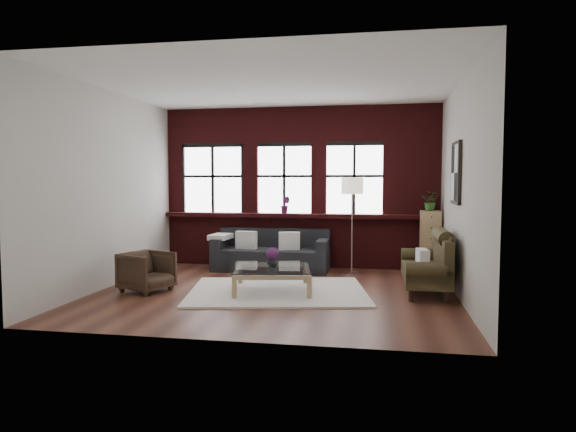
% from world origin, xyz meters
% --- Properties ---
extents(floor, '(5.50, 5.50, 0.00)m').
position_xyz_m(floor, '(0.00, 0.00, 0.00)').
color(floor, '#4C261B').
rests_on(floor, ground).
extents(ceiling, '(5.50, 5.50, 0.00)m').
position_xyz_m(ceiling, '(0.00, 0.00, 3.20)').
color(ceiling, white).
rests_on(ceiling, ground).
extents(wall_back, '(5.50, 0.00, 5.50)m').
position_xyz_m(wall_back, '(0.00, 2.50, 1.60)').
color(wall_back, beige).
rests_on(wall_back, ground).
extents(wall_front, '(5.50, 0.00, 5.50)m').
position_xyz_m(wall_front, '(0.00, -2.50, 1.60)').
color(wall_front, beige).
rests_on(wall_front, ground).
extents(wall_left, '(0.00, 5.00, 5.00)m').
position_xyz_m(wall_left, '(-2.75, 0.00, 1.60)').
color(wall_left, beige).
rests_on(wall_left, ground).
extents(wall_right, '(0.00, 5.00, 5.00)m').
position_xyz_m(wall_right, '(2.75, 0.00, 1.60)').
color(wall_right, beige).
rests_on(wall_right, ground).
extents(brick_backwall, '(5.50, 0.12, 3.20)m').
position_xyz_m(brick_backwall, '(0.00, 2.44, 1.60)').
color(brick_backwall, '#481113').
rests_on(brick_backwall, floor).
extents(sill_ledge, '(5.50, 0.30, 0.08)m').
position_xyz_m(sill_ledge, '(0.00, 2.35, 1.04)').
color(sill_ledge, '#481113').
rests_on(sill_ledge, brick_backwall).
extents(window_left, '(1.38, 0.10, 1.50)m').
position_xyz_m(window_left, '(-1.80, 2.45, 1.75)').
color(window_left, black).
rests_on(window_left, brick_backwall).
extents(window_mid, '(1.38, 0.10, 1.50)m').
position_xyz_m(window_mid, '(-0.30, 2.45, 1.75)').
color(window_mid, black).
rests_on(window_mid, brick_backwall).
extents(window_right, '(1.38, 0.10, 1.50)m').
position_xyz_m(window_right, '(1.10, 2.45, 1.75)').
color(window_right, black).
rests_on(window_right, brick_backwall).
extents(wall_poster, '(0.05, 0.74, 0.94)m').
position_xyz_m(wall_poster, '(2.72, 0.30, 1.85)').
color(wall_poster, black).
rests_on(wall_poster, wall_right).
extents(shag_rug, '(3.05, 2.59, 0.03)m').
position_xyz_m(shag_rug, '(0.04, 0.01, 0.01)').
color(shag_rug, white).
rests_on(shag_rug, floor).
extents(dark_sofa, '(2.21, 0.89, 0.80)m').
position_xyz_m(dark_sofa, '(-0.46, 1.90, 0.40)').
color(dark_sofa, black).
rests_on(dark_sofa, floor).
extents(pillow_a, '(0.41, 0.17, 0.34)m').
position_xyz_m(pillow_a, '(-0.93, 1.80, 0.59)').
color(pillow_a, white).
rests_on(pillow_a, dark_sofa).
extents(pillow_b, '(0.42, 0.22, 0.34)m').
position_xyz_m(pillow_b, '(-0.09, 1.80, 0.59)').
color(pillow_b, white).
rests_on(pillow_b, dark_sofa).
extents(vintage_settee, '(0.75, 1.69, 0.90)m').
position_xyz_m(vintage_settee, '(2.30, 0.43, 0.45)').
color(vintage_settee, '#372F19').
rests_on(vintage_settee, floor).
extents(pillow_settee, '(0.18, 0.39, 0.34)m').
position_xyz_m(pillow_settee, '(2.22, -0.09, 0.56)').
color(pillow_settee, white).
rests_on(pillow_settee, vintage_settee).
extents(armchair, '(0.89, 0.88, 0.63)m').
position_xyz_m(armchair, '(-1.98, -0.31, 0.31)').
color(armchair, '#332419').
rests_on(armchair, floor).
extents(coffee_table, '(1.42, 1.42, 0.41)m').
position_xyz_m(coffee_table, '(-0.04, 0.01, 0.19)').
color(coffee_table, tan).
rests_on(coffee_table, shag_rug).
extents(vase, '(0.16, 0.16, 0.17)m').
position_xyz_m(vase, '(-0.04, 0.01, 0.48)').
color(vase, '#B2B2B2').
rests_on(vase, coffee_table).
extents(flowers, '(0.19, 0.19, 0.19)m').
position_xyz_m(flowers, '(-0.04, 0.01, 0.60)').
color(flowers, '#5B1F5A').
rests_on(flowers, vase).
extents(drawer_chest, '(0.36, 0.36, 1.18)m').
position_xyz_m(drawer_chest, '(2.53, 2.05, 0.59)').
color(drawer_chest, tan).
rests_on(drawer_chest, floor).
extents(potted_plant_top, '(0.41, 0.39, 0.36)m').
position_xyz_m(potted_plant_top, '(2.53, 2.05, 1.36)').
color(potted_plant_top, '#2D5923').
rests_on(potted_plant_top, drawer_chest).
extents(floor_lamp, '(0.40, 0.40, 1.94)m').
position_xyz_m(floor_lamp, '(1.09, 1.82, 0.97)').
color(floor_lamp, '#A5A5A8').
rests_on(floor_lamp, floor).
extents(sill_plant, '(0.22, 0.19, 0.35)m').
position_xyz_m(sill_plant, '(-0.26, 2.32, 1.25)').
color(sill_plant, '#5B1F5A').
rests_on(sill_plant, sill_ledge).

